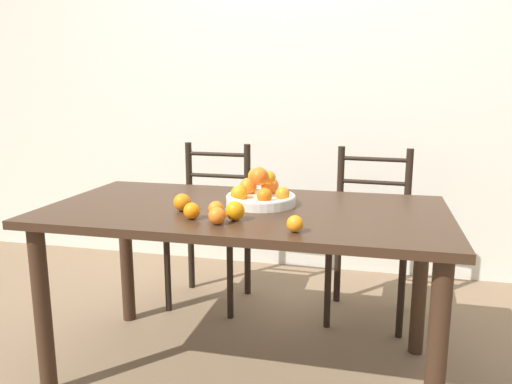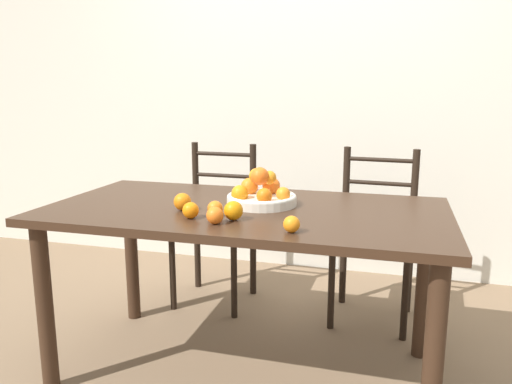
% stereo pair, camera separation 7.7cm
% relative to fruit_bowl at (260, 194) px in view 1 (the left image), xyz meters
% --- Properties ---
extents(ground_plane, '(12.00, 12.00, 0.00)m').
position_rel_fruit_bowl_xyz_m(ground_plane, '(-0.05, -0.07, -0.82)').
color(ground_plane, '#7F664C').
extents(wall_back, '(8.00, 0.06, 2.60)m').
position_rel_fruit_bowl_xyz_m(wall_back, '(-0.05, 1.41, 0.48)').
color(wall_back, silver).
rests_on(wall_back, ground_plane).
extents(dining_table, '(1.71, 0.88, 0.78)m').
position_rel_fruit_bowl_xyz_m(dining_table, '(-0.05, -0.07, -0.15)').
color(dining_table, '#382316').
rests_on(dining_table, ground_plane).
extents(fruit_bowl, '(0.31, 0.31, 0.17)m').
position_rel_fruit_bowl_xyz_m(fruit_bowl, '(0.00, 0.00, 0.00)').
color(fruit_bowl, silver).
rests_on(fruit_bowl, dining_table).
extents(orange_loose_0, '(0.07, 0.07, 0.07)m').
position_rel_fruit_bowl_xyz_m(orange_loose_0, '(-0.29, -0.19, -0.01)').
color(orange_loose_0, orange).
rests_on(orange_loose_0, dining_table).
extents(orange_loose_1, '(0.07, 0.07, 0.07)m').
position_rel_fruit_bowl_xyz_m(orange_loose_1, '(-0.08, -0.36, -0.01)').
color(orange_loose_1, orange).
rests_on(orange_loose_1, dining_table).
extents(orange_loose_2, '(0.06, 0.06, 0.06)m').
position_rel_fruit_bowl_xyz_m(orange_loose_2, '(-0.12, -0.25, -0.01)').
color(orange_loose_2, orange).
rests_on(orange_loose_2, dining_table).
extents(orange_loose_3, '(0.08, 0.08, 0.08)m').
position_rel_fruit_bowl_xyz_m(orange_loose_3, '(-0.03, -0.28, -0.01)').
color(orange_loose_3, orange).
rests_on(orange_loose_3, dining_table).
extents(orange_loose_4, '(0.07, 0.07, 0.07)m').
position_rel_fruit_bowl_xyz_m(orange_loose_4, '(-0.20, -0.31, -0.01)').
color(orange_loose_4, orange).
rests_on(orange_loose_4, dining_table).
extents(orange_loose_5, '(0.06, 0.06, 0.06)m').
position_rel_fruit_bowl_xyz_m(orange_loose_5, '(0.22, -0.39, -0.02)').
color(orange_loose_5, orange).
rests_on(orange_loose_5, dining_table).
extents(chair_left, '(0.43, 0.41, 0.95)m').
position_rel_fruit_bowl_xyz_m(chair_left, '(-0.46, 0.67, -0.35)').
color(chair_left, black).
rests_on(chair_left, ground_plane).
extents(chair_right, '(0.45, 0.43, 0.95)m').
position_rel_fruit_bowl_xyz_m(chair_right, '(0.47, 0.67, -0.35)').
color(chair_right, black).
rests_on(chair_right, ground_plane).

